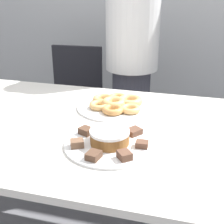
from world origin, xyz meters
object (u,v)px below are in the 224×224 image
object	(u,v)px
plate_cake	(110,144)
frosted_cake	(110,137)
office_chair_left	(73,109)
person_standing	(132,59)
plate_donuts	(114,107)

from	to	relation	value
plate_cake	frosted_cake	distance (m)	0.03
office_chair_left	plate_cake	size ratio (longest dim) A/B	2.45
person_standing	office_chair_left	distance (m)	0.65
plate_donuts	frosted_cake	size ratio (longest dim) A/B	2.38
plate_donuts	frosted_cake	distance (m)	0.39
frosted_cake	plate_donuts	bearing A→B (deg)	102.39
plate_cake	plate_donuts	size ratio (longest dim) A/B	0.96
plate_cake	frosted_cake	bearing A→B (deg)	0.00
office_chair_left	plate_donuts	xyz separation A→B (m)	(0.51, -0.68, 0.33)
plate_donuts	frosted_cake	world-z (taller)	frosted_cake
person_standing	plate_donuts	world-z (taller)	person_standing
person_standing	frosted_cake	bearing A→B (deg)	-83.11
plate_cake	frosted_cake	world-z (taller)	frosted_cake
person_standing	plate_cake	bearing A→B (deg)	-83.11
office_chair_left	plate_cake	xyz separation A→B (m)	(0.59, -1.06, 0.33)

